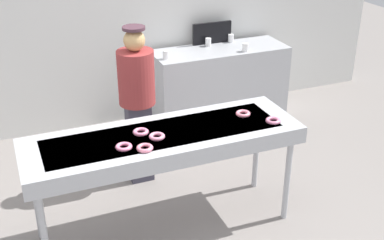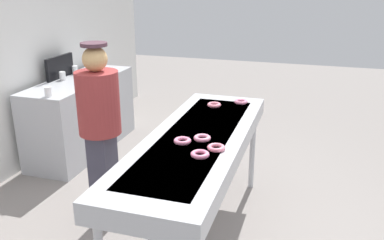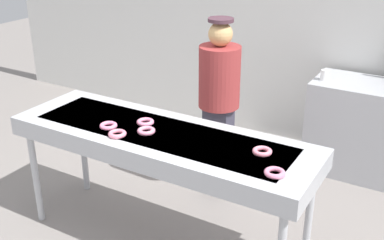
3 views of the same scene
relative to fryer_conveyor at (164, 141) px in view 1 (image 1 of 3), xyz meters
The scene contains 15 objects.
ground_plane 0.90m from the fryer_conveyor, ahead, with size 16.00×16.00×0.00m, color gray.
fryer_conveyor is the anchor object (origin of this frame).
strawberry_donut_0 0.79m from the fryer_conveyor, ahead, with size 0.13×0.13×0.03m, color pink.
strawberry_donut_1 0.33m from the fryer_conveyor, 136.97° to the right, with size 0.13×0.13×0.03m, color pink.
strawberry_donut_2 0.14m from the fryer_conveyor, 139.81° to the right, with size 0.13×0.13×0.03m, color pink.
strawberry_donut_3 0.98m from the fryer_conveyor, 10.14° to the right, with size 0.13×0.13×0.03m, color pink.
strawberry_donut_4 0.42m from the fryer_conveyor, 160.29° to the right, with size 0.13×0.13×0.03m, color pink.
strawberry_donut_5 0.21m from the fryer_conveyor, 161.50° to the left, with size 0.13×0.13×0.03m, color pink.
worker_baker 0.89m from the fryer_conveyor, 88.01° to the left, with size 0.36×0.36×1.67m.
prep_counter 2.50m from the fryer_conveyor, 53.57° to the left, with size 1.76×0.62×0.95m, color #B7BABF.
paper_cup_0 1.99m from the fryer_conveyor, 69.87° to the left, with size 0.08×0.08×0.11m, color white.
paper_cup_1 2.55m from the fryer_conveyor, 57.53° to the left, with size 0.08×0.08×0.11m, color white.
paper_cup_2 2.46m from the fryer_conveyor, 46.01° to the left, with size 0.08×0.08×0.11m, color white.
paper_cup_3 2.79m from the fryer_conveyor, 51.96° to the left, with size 0.08×0.08×0.11m, color white.
menu_display 2.68m from the fryer_conveyor, 56.89° to the left, with size 0.54×0.04×0.28m, color black.
Camera 1 is at (-1.19, -3.54, 2.91)m, focal length 46.48 mm.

